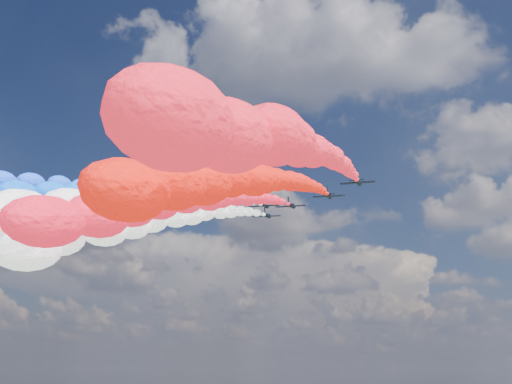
% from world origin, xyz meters
% --- Properties ---
extents(jet_0, '(8.50, 11.65, 4.29)m').
position_xyz_m(jet_0, '(-28.63, -7.04, 93.30)').
color(jet_0, black).
extents(jet_1, '(9.28, 12.20, 4.29)m').
position_xyz_m(jet_1, '(-19.48, 3.30, 93.30)').
color(jet_1, black).
extents(trail_1, '(5.76, 122.35, 37.35)m').
position_xyz_m(trail_1, '(-19.48, -59.76, 76.74)').
color(trail_1, blue).
extents(jet_2, '(8.86, 11.91, 4.29)m').
position_xyz_m(jet_2, '(-10.85, 13.43, 93.30)').
color(jet_2, black).
extents(trail_2, '(5.76, 122.35, 37.35)m').
position_xyz_m(trail_2, '(-10.85, -49.63, 76.74)').
color(trail_2, '#1950FF').
extents(jet_3, '(8.55, 11.68, 4.29)m').
position_xyz_m(jet_3, '(0.73, 10.97, 93.30)').
color(jet_3, black).
extents(trail_3, '(5.76, 122.35, 37.35)m').
position_xyz_m(trail_3, '(0.73, -52.08, 76.74)').
color(trail_3, white).
extents(jet_4, '(9.05, 12.04, 4.29)m').
position_xyz_m(jet_4, '(-1.25, 23.38, 93.30)').
color(jet_4, black).
extents(trail_4, '(5.76, 122.35, 37.35)m').
position_xyz_m(trail_4, '(-1.25, -39.68, 76.74)').
color(trail_4, white).
extents(jet_5, '(8.54, 11.68, 4.29)m').
position_xyz_m(jet_5, '(8.03, 13.13, 93.30)').
color(jet_5, black).
extents(trail_5, '(5.76, 122.35, 37.35)m').
position_xyz_m(trail_5, '(8.03, -49.93, 76.74)').
color(trail_5, '#F9162F').
extents(jet_6, '(9.22, 12.16, 4.29)m').
position_xyz_m(jet_6, '(19.77, 5.03, 93.30)').
color(jet_6, black).
extents(trail_6, '(5.76, 122.35, 37.35)m').
position_xyz_m(trail_6, '(19.77, -58.03, 76.74)').
color(trail_6, red).
extents(jet_7, '(8.71, 11.80, 4.29)m').
position_xyz_m(jet_7, '(28.37, -5.82, 93.30)').
color(jet_7, black).
extents(trail_7, '(5.76, 122.35, 37.35)m').
position_xyz_m(trail_7, '(28.37, -68.87, 76.74)').
color(trail_7, red).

